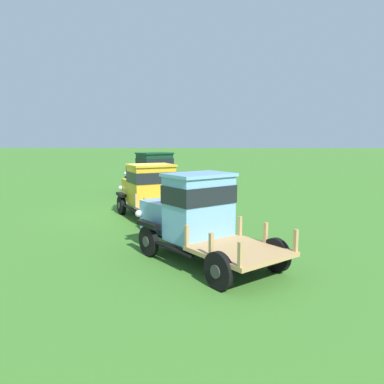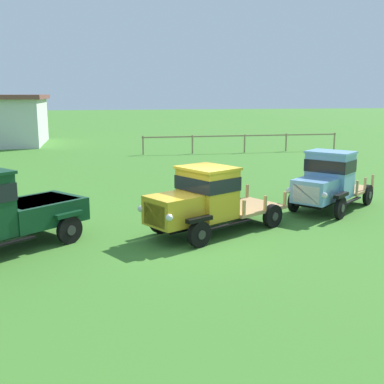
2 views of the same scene
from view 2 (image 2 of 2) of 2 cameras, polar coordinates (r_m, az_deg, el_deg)
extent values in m
plane|color=#3D7528|center=(14.41, 0.64, -5.77)|extent=(240.00, 240.00, 0.00)
cylinder|color=#997F60|center=(34.76, -5.82, 5.54)|extent=(0.12, 0.12, 1.36)
cylinder|color=#997F60|center=(35.11, 0.06, 5.66)|extent=(0.12, 0.12, 1.36)
cylinder|color=#997F60|center=(35.95, 6.25, 5.73)|extent=(0.12, 0.12, 1.36)
cylinder|color=#997F60|center=(37.45, 11.09, 5.82)|extent=(0.12, 0.12, 1.36)
cylinder|color=#997F60|center=(38.98, 16.51, 5.78)|extent=(0.12, 0.12, 1.36)
cube|color=#997F60|center=(36.13, 6.01, 6.65)|extent=(15.00, 0.08, 0.10)
cylinder|color=black|center=(14.47, -14.30, -4.37)|extent=(0.73, 0.64, 0.82)
cylinder|color=#2D2D2D|center=(14.40, -14.08, -4.44)|extent=(0.24, 0.20, 0.29)
cylinder|color=black|center=(16.04, -18.45, -3.06)|extent=(0.73, 0.64, 0.82)
cylinder|color=#2D2D2D|center=(16.11, -18.63, -3.00)|extent=(0.24, 0.20, 0.29)
cube|color=black|center=(13.44, -21.32, -5.78)|extent=(1.42, 1.20, 0.05)
cube|color=#0F381E|center=(14.94, -17.70, -2.16)|extent=(2.95, 2.87, 0.68)
cube|color=black|center=(14.87, -17.78, -1.01)|extent=(2.49, 2.42, 0.06)
cube|color=#0F381E|center=(14.35, -14.39, -2.61)|extent=(0.82, 0.72, 0.12)
cube|color=#0F381E|center=(15.93, -18.56, -1.46)|extent=(0.82, 0.72, 0.12)
cylinder|color=black|center=(13.71, 0.86, -5.01)|extent=(0.76, 0.54, 0.76)
cylinder|color=#2D2D2D|center=(13.63, 1.18, -5.11)|extent=(0.25, 0.16, 0.27)
cylinder|color=black|center=(15.06, -3.69, -3.51)|extent=(0.76, 0.54, 0.76)
cylinder|color=#2D2D2D|center=(15.15, -3.95, -3.42)|extent=(0.25, 0.16, 0.27)
cylinder|color=black|center=(15.93, 9.53, -2.81)|extent=(0.76, 0.54, 0.76)
cylinder|color=#2D2D2D|center=(15.86, 9.85, -2.89)|extent=(0.25, 0.16, 0.27)
cylinder|color=black|center=(17.11, 4.90, -1.69)|extent=(0.76, 0.54, 0.76)
cylinder|color=#2D2D2D|center=(17.18, 4.63, -1.63)|extent=(0.25, 0.16, 0.27)
cube|color=black|center=(15.33, 2.91, -2.93)|extent=(4.41, 3.05, 0.12)
cube|color=gold|center=(14.10, -2.20, -2.15)|extent=(1.85, 1.79, 0.86)
cube|color=silver|center=(13.72, -4.41, -2.76)|extent=(0.54, 0.90, 0.64)
sphere|color=silver|center=(13.17, -2.71, -3.05)|extent=(0.20, 0.20, 0.20)
sphere|color=silver|center=(14.24, -6.06, -1.99)|extent=(0.20, 0.20, 0.20)
cube|color=black|center=(13.60, 0.87, -3.27)|extent=(0.86, 0.60, 0.12)
cube|color=black|center=(14.96, -3.71, -1.91)|extent=(0.86, 0.60, 0.12)
cube|color=gold|center=(14.88, 1.84, -0.16)|extent=(1.88, 2.01, 1.50)
cube|color=black|center=(14.81, 1.85, 1.12)|extent=(1.94, 2.06, 0.42)
cube|color=gold|center=(14.74, 1.86, 2.86)|extent=(2.03, 2.13, 0.08)
cube|color=black|center=(14.54, 4.54, -3.84)|extent=(1.62, 0.99, 0.05)
cube|color=black|center=(15.79, 0.00, -2.55)|extent=(1.62, 0.99, 0.05)
cube|color=tan|center=(16.22, 6.36, -1.77)|extent=(2.80, 2.65, 0.10)
cube|color=tan|center=(14.88, 6.18, -1.85)|extent=(0.11, 0.11, 0.47)
cube|color=tan|center=(16.08, 1.73, -0.78)|extent=(0.11, 0.11, 0.47)
cube|color=tan|center=(15.60, 8.68, -1.29)|extent=(0.11, 0.11, 0.47)
cube|color=tan|center=(16.74, 4.25, -0.31)|extent=(0.11, 0.11, 0.47)
cube|color=tan|center=(16.35, 10.96, -0.78)|extent=(0.11, 0.11, 0.47)
cube|color=tan|center=(17.44, 6.56, 0.13)|extent=(0.11, 0.11, 0.47)
cylinder|color=black|center=(17.49, 17.17, -1.82)|extent=(0.71, 0.63, 0.80)
cylinder|color=#2D2D2D|center=(17.46, 17.44, -1.85)|extent=(0.23, 0.20, 0.28)
cylinder|color=black|center=(18.17, 12.03, -1.05)|extent=(0.71, 0.63, 0.80)
cylinder|color=#2D2D2D|center=(18.21, 11.78, -1.02)|extent=(0.23, 0.20, 0.28)
cylinder|color=black|center=(20.08, 20.12, -0.32)|extent=(0.71, 0.63, 0.80)
cylinder|color=#2D2D2D|center=(20.05, 20.36, -0.36)|extent=(0.23, 0.20, 0.28)
cylinder|color=black|center=(20.68, 15.52, 0.29)|extent=(0.71, 0.63, 0.80)
cylinder|color=#2D2D2D|center=(20.71, 15.30, 0.32)|extent=(0.23, 0.20, 0.28)
cube|color=black|center=(18.94, 16.14, -0.50)|extent=(3.72, 3.35, 0.12)
cube|color=#70A3D1|center=(17.51, 14.35, 0.19)|extent=(1.89, 1.86, 0.81)
cube|color=silver|center=(16.90, 13.39, -0.30)|extent=(0.67, 0.78, 0.61)
sphere|color=silver|center=(16.62, 15.43, -0.39)|extent=(0.20, 0.20, 0.20)
sphere|color=silver|center=(17.17, 11.40, 0.17)|extent=(0.20, 0.20, 0.20)
cube|color=black|center=(17.39, 17.26, -0.37)|extent=(0.83, 0.75, 0.12)
cube|color=black|center=(18.08, 12.09, 0.34)|extent=(0.83, 0.75, 0.12)
cube|color=#70A3D1|center=(18.57, 16.00, 1.98)|extent=(1.80, 1.86, 1.60)
cube|color=black|center=(18.51, 16.06, 3.08)|extent=(1.86, 1.92, 0.45)
cube|color=#70A3D1|center=(18.45, 16.14, 4.55)|extent=(1.93, 1.98, 0.08)
cube|color=black|center=(18.52, 18.43, -0.97)|extent=(1.22, 1.06, 0.05)
cube|color=black|center=(19.16, 13.60, -0.30)|extent=(1.22, 1.06, 0.05)
cube|color=tan|center=(20.06, 17.52, 0.39)|extent=(2.60, 2.58, 0.10)
cube|color=tan|center=(18.93, 18.98, 0.56)|extent=(0.11, 0.11, 0.49)
cube|color=tan|center=(19.53, 14.38, 1.16)|extent=(0.11, 0.11, 0.49)
cube|color=tan|center=(19.73, 19.83, 0.93)|extent=(0.11, 0.11, 0.49)
cube|color=tan|center=(20.31, 15.38, 1.49)|extent=(0.11, 0.11, 0.49)
cube|color=tan|center=(20.54, 20.62, 1.27)|extent=(0.11, 0.11, 0.49)
cube|color=tan|center=(21.10, 16.31, 1.81)|extent=(0.11, 0.11, 0.49)
camera|label=1|loc=(24.33, 35.76, 6.51)|focal=35.00mm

